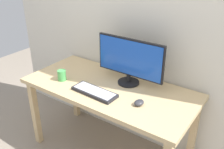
{
  "coord_description": "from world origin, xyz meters",
  "views": [
    {
      "loc": [
        1.08,
        -1.5,
        1.75
      ],
      "look_at": [
        0.03,
        0.0,
        0.84
      ],
      "focal_mm": 40.33,
      "sensor_mm": 36.0,
      "label": 1
    }
  ],
  "objects": [
    {
      "name": "mouse",
      "position": [
        0.35,
        -0.1,
        0.74
      ],
      "size": [
        0.08,
        0.1,
        0.04
      ],
      "primitive_type": "ellipsoid",
      "rotation": [
        0.0,
        0.0,
        -0.17
      ],
      "color": "#333338",
      "rests_on": "desk"
    },
    {
      "name": "desk",
      "position": [
        0.0,
        0.0,
        0.64
      ],
      "size": [
        1.46,
        0.68,
        0.72
      ],
      "color": "tan",
      "rests_on": "ground_plane"
    },
    {
      "name": "coffee_mug",
      "position": [
        -0.4,
        -0.14,
        0.77
      ],
      "size": [
        0.07,
        0.07,
        0.09
      ],
      "primitive_type": "cylinder",
      "color": "#4CB259",
      "rests_on": "desk"
    },
    {
      "name": "monitor",
      "position": [
        0.1,
        0.15,
        0.93
      ],
      "size": [
        0.61,
        0.18,
        0.39
      ],
      "color": "black",
      "rests_on": "desk"
    },
    {
      "name": "keyboard_primary",
      "position": [
        -0.03,
        -0.16,
        0.74
      ],
      "size": [
        0.39,
        0.16,
        0.03
      ],
      "color": "#232328",
      "rests_on": "desk"
    }
  ]
}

